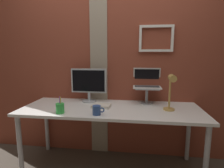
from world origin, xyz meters
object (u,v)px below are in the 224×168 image
(pen_cup, at_px, (60,108))
(laptop, at_px, (147,82))
(monitor, at_px, (89,82))
(desk_lamp, at_px, (171,89))
(coffee_mug, at_px, (97,110))

(pen_cup, bearing_deg, laptop, 31.74)
(pen_cup, bearing_deg, monitor, 70.09)
(desk_lamp, relative_size, coffee_mug, 3.27)
(laptop, relative_size, coffee_mug, 2.77)
(desk_lamp, height_order, pen_cup, desk_lamp)
(monitor, distance_m, desk_lamp, 0.97)
(laptop, xyz_separation_m, coffee_mug, (-0.51, -0.55, -0.21))
(desk_lamp, bearing_deg, coffee_mug, -164.73)
(coffee_mug, bearing_deg, laptop, 47.22)
(coffee_mug, bearing_deg, monitor, 112.85)
(laptop, bearing_deg, monitor, -174.79)
(monitor, distance_m, pen_cup, 0.55)
(monitor, xyz_separation_m, pen_cup, (-0.17, -0.48, -0.19))
(desk_lamp, bearing_deg, pen_cup, -169.82)
(monitor, bearing_deg, laptop, 5.21)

